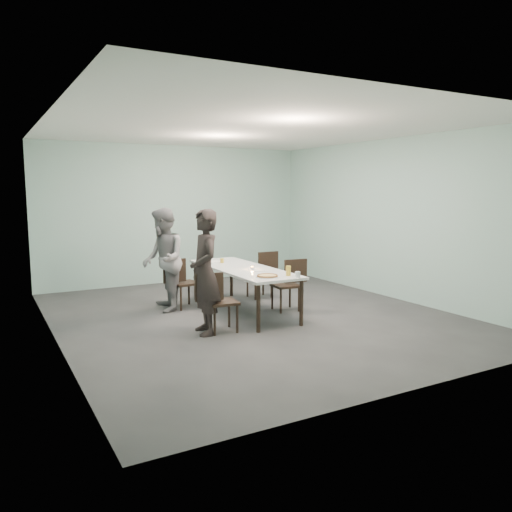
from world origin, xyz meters
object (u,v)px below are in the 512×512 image
table (243,271)px  tealight (252,268)px  beer_glass (288,271)px  side_plate (258,271)px  chair_far_left (181,280)px  water_tumbler (298,275)px  chair_near_right (290,281)px  amber_tumbler (222,261)px  chair_near_left (217,298)px  pizza (267,276)px  diner_far (163,260)px  chair_far_right (263,271)px  diner_near (205,272)px

table → tealight: tealight is taller
beer_glass → side_plate: bearing=108.2°
chair_far_left → beer_glass: beer_glass is taller
beer_glass → water_tumbler: 0.22m
table → chair_near_right: (0.75, -0.29, -0.19)m
water_tumbler → amber_tumbler: bearing=99.8°
table → chair_near_left: 1.29m
chair_near_left → pizza: chair_near_left is taller
beer_glass → water_tumbler: (0.03, -0.21, -0.03)m
diner_far → tealight: 1.52m
pizza → amber_tumbler: 1.67m
chair_far_right → pizza: size_ratio=2.56×
chair_far_left → tealight: 1.33m
table → diner_near: diner_near is taller
side_plate → beer_glass: (0.19, -0.59, 0.07)m
chair_near_right → pizza: bearing=45.6°
diner_far → water_tumbler: diner_far is taller
chair_far_left → tealight: bearing=-54.3°
side_plate → water_tumbler: (0.22, -0.80, 0.04)m
diner_far → side_plate: bearing=56.1°
side_plate → amber_tumbler: bearing=95.8°
chair_far_left → side_plate: size_ratio=4.83×
pizza → water_tumbler: (0.37, -0.25, 0.03)m
chair_near_right → chair_far_right: (0.11, 1.11, 0.00)m
side_plate → chair_near_right: bearing=12.6°
chair_near_left → water_tumbler: (1.17, -0.34, 0.29)m
chair_near_left → pizza: (0.79, -0.09, 0.27)m
table → chair_far_right: bearing=43.6°
diner_far → chair_near_right: bearing=72.4°
diner_near → amber_tumbler: 1.87m
pizza → chair_far_right: bearing=61.9°
chair_near_left → beer_glass: beer_glass is taller
chair_near_right → tealight: bearing=0.7°
chair_near_left → water_tumbler: 1.25m
diner_far → water_tumbler: 2.41m
chair_far_left → pizza: 1.89m
chair_near_left → diner_far: (-0.24, 1.62, 0.37)m
water_tumbler → beer_glass: bearing=97.2°
side_plate → tealight: tealight is taller
table → chair_far_left: (-0.83, 0.74, -0.19)m
beer_glass → water_tumbler: size_ratio=1.67×
chair_far_right → side_plate: (-0.82, -1.27, 0.25)m
chair_near_left → chair_far_left: (0.06, 1.64, 0.00)m
chair_near_left → chair_far_left: same height
table → chair_near_right: bearing=-20.8°
table → water_tumbler: 1.28m
chair_near_right → water_tumbler: bearing=69.3°
side_plate → diner_far: bearing=135.7°
chair_far_left → diner_far: bearing=176.6°
amber_tumbler → chair_far_right: bearing=9.0°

